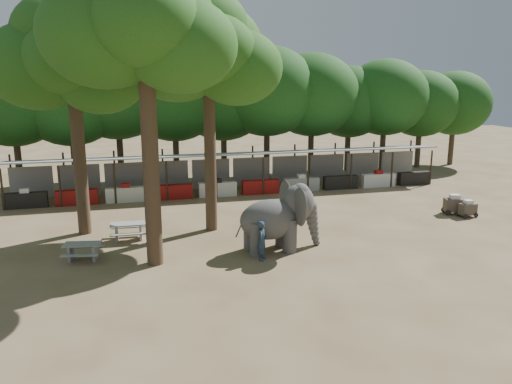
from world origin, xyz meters
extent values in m
plane|color=brown|center=(0.00, 0.00, 0.00)|extent=(100.00, 100.00, 0.00)
cube|color=gray|center=(0.00, 14.00, 2.50)|extent=(28.00, 2.99, 0.39)
cylinder|color=#2D2319|center=(-12.60, 12.65, 1.20)|extent=(0.12, 0.12, 2.40)
cylinder|color=#2D2319|center=(-12.60, 15.35, 1.40)|extent=(0.12, 0.12, 2.80)
cube|color=black|center=(-12.60, 12.90, 0.45)|extent=(2.38, 0.50, 0.90)
cube|color=gray|center=(-12.60, 15.30, 1.00)|extent=(2.52, 0.12, 2.00)
cylinder|color=#2D2319|center=(-9.80, 12.65, 1.20)|extent=(0.12, 0.12, 2.40)
cylinder|color=#2D2319|center=(-9.80, 15.35, 1.40)|extent=(0.12, 0.12, 2.80)
cube|color=maroon|center=(-9.80, 12.90, 0.45)|extent=(2.38, 0.50, 0.90)
cube|color=gray|center=(-9.80, 15.30, 1.00)|extent=(2.52, 0.12, 2.00)
cylinder|color=#2D2319|center=(-7.00, 12.65, 1.20)|extent=(0.12, 0.12, 2.40)
cylinder|color=#2D2319|center=(-7.00, 15.35, 1.40)|extent=(0.12, 0.12, 2.80)
cube|color=silver|center=(-7.00, 12.90, 0.45)|extent=(2.38, 0.50, 0.90)
cube|color=gray|center=(-7.00, 15.30, 1.00)|extent=(2.52, 0.12, 2.00)
cylinder|color=#2D2319|center=(-4.20, 12.65, 1.20)|extent=(0.12, 0.12, 2.40)
cylinder|color=#2D2319|center=(-4.20, 15.35, 1.40)|extent=(0.12, 0.12, 2.80)
cube|color=maroon|center=(-4.20, 12.90, 0.45)|extent=(2.38, 0.50, 0.90)
cube|color=gray|center=(-4.20, 15.30, 1.00)|extent=(2.52, 0.12, 2.00)
cylinder|color=#2D2319|center=(-1.40, 12.65, 1.20)|extent=(0.12, 0.12, 2.40)
cylinder|color=#2D2319|center=(-1.40, 15.35, 1.40)|extent=(0.12, 0.12, 2.80)
cube|color=silver|center=(-1.40, 12.90, 0.45)|extent=(2.38, 0.50, 0.90)
cube|color=gray|center=(-1.40, 15.30, 1.00)|extent=(2.52, 0.12, 2.00)
cylinder|color=#2D2319|center=(1.40, 12.65, 1.20)|extent=(0.12, 0.12, 2.40)
cylinder|color=#2D2319|center=(1.40, 15.35, 1.40)|extent=(0.12, 0.12, 2.80)
cube|color=maroon|center=(1.40, 12.90, 0.45)|extent=(2.38, 0.50, 0.90)
cube|color=gray|center=(1.40, 15.30, 1.00)|extent=(2.52, 0.12, 2.00)
cylinder|color=#2D2319|center=(4.20, 12.65, 1.20)|extent=(0.12, 0.12, 2.40)
cylinder|color=#2D2319|center=(4.20, 15.35, 1.40)|extent=(0.12, 0.12, 2.80)
cube|color=gray|center=(4.20, 12.90, 0.45)|extent=(2.38, 0.50, 0.90)
cube|color=gray|center=(4.20, 15.30, 1.00)|extent=(2.52, 0.12, 2.00)
cylinder|color=#2D2319|center=(7.00, 12.65, 1.20)|extent=(0.12, 0.12, 2.40)
cylinder|color=#2D2319|center=(7.00, 15.35, 1.40)|extent=(0.12, 0.12, 2.80)
cube|color=black|center=(7.00, 12.90, 0.45)|extent=(2.38, 0.50, 0.90)
cube|color=gray|center=(7.00, 15.30, 1.00)|extent=(2.52, 0.12, 2.00)
cylinder|color=#2D2319|center=(9.80, 12.65, 1.20)|extent=(0.12, 0.12, 2.40)
cylinder|color=#2D2319|center=(9.80, 15.35, 1.40)|extent=(0.12, 0.12, 2.80)
cube|color=silver|center=(9.80, 12.90, 0.45)|extent=(2.38, 0.50, 0.90)
cube|color=gray|center=(9.80, 15.30, 1.00)|extent=(2.52, 0.12, 2.00)
cylinder|color=#2D2319|center=(12.60, 12.65, 1.20)|extent=(0.12, 0.12, 2.40)
cylinder|color=#2D2319|center=(12.60, 15.35, 1.40)|extent=(0.12, 0.12, 2.80)
cube|color=black|center=(12.60, 12.90, 0.45)|extent=(2.38, 0.50, 0.90)
cube|color=gray|center=(12.60, 15.30, 1.00)|extent=(2.52, 0.12, 2.00)
cylinder|color=#332316|center=(-9.00, 7.00, 4.60)|extent=(0.60, 0.60, 9.20)
cone|color=#332316|center=(-9.00, 7.00, 9.20)|extent=(0.57, 0.57, 2.88)
ellipsoid|color=#194713|center=(-10.40, 7.30, 7.82)|extent=(4.80, 4.80, 3.94)
ellipsoid|color=#194713|center=(-7.80, 6.40, 7.42)|extent=(4.20, 4.20, 3.44)
ellipsoid|color=#194713|center=(-8.80, 8.10, 8.42)|extent=(5.20, 5.20, 4.26)
ellipsoid|color=#194713|center=(-9.00, 5.70, 8.12)|extent=(3.80, 3.80, 3.12)
ellipsoid|color=#194713|center=(-9.30, 7.20, 9.22)|extent=(4.40, 4.40, 3.61)
cylinder|color=#332316|center=(-6.00, 2.00, 5.20)|extent=(0.64, 0.64, 10.40)
ellipsoid|color=#194713|center=(-7.40, 2.30, 8.84)|extent=(4.80, 4.80, 3.94)
ellipsoid|color=#194713|center=(-4.80, 1.40, 8.44)|extent=(4.20, 4.20, 3.44)
ellipsoid|color=#194713|center=(-5.80, 3.10, 9.44)|extent=(5.20, 5.20, 4.26)
ellipsoid|color=#194713|center=(-6.00, 0.70, 9.14)|extent=(3.80, 3.80, 3.12)
cylinder|color=#332316|center=(-3.00, 6.00, 4.80)|extent=(0.56, 0.56, 9.60)
cone|color=#332316|center=(-3.00, 6.00, 9.60)|extent=(0.53, 0.53, 3.00)
ellipsoid|color=#194713|center=(-4.40, 6.30, 8.16)|extent=(4.80, 4.80, 3.94)
ellipsoid|color=#194713|center=(-1.80, 5.40, 7.76)|extent=(4.20, 4.20, 3.44)
ellipsoid|color=#194713|center=(-2.80, 7.10, 8.76)|extent=(5.20, 5.20, 4.26)
ellipsoid|color=#194713|center=(-3.00, 4.70, 8.46)|extent=(3.80, 3.80, 3.12)
ellipsoid|color=#194713|center=(-3.30, 6.20, 9.56)|extent=(4.40, 4.40, 3.61)
cylinder|color=#332316|center=(-13.33, 19.00, 1.87)|extent=(0.44, 0.44, 3.74)
ellipsoid|color=#0E370E|center=(-13.33, 19.00, 5.53)|extent=(6.46, 5.95, 5.61)
cylinder|color=#332316|center=(-10.00, 19.00, 1.87)|extent=(0.44, 0.44, 3.74)
ellipsoid|color=#0E370E|center=(-10.00, 19.00, 5.53)|extent=(6.46, 5.95, 5.61)
cylinder|color=#332316|center=(-6.67, 19.00, 1.87)|extent=(0.44, 0.44, 3.74)
ellipsoid|color=#0E370E|center=(-6.67, 19.00, 5.53)|extent=(6.46, 5.95, 5.61)
cylinder|color=#332316|center=(-3.33, 19.00, 1.87)|extent=(0.44, 0.44, 3.74)
ellipsoid|color=#0E370E|center=(-3.33, 19.00, 5.53)|extent=(6.46, 5.95, 5.61)
cylinder|color=#332316|center=(0.00, 19.00, 1.87)|extent=(0.44, 0.44, 3.74)
ellipsoid|color=#0E370E|center=(0.00, 19.00, 5.53)|extent=(6.46, 5.95, 5.61)
cylinder|color=#332316|center=(3.33, 19.00, 1.87)|extent=(0.44, 0.44, 3.74)
ellipsoid|color=#0E370E|center=(3.33, 19.00, 5.53)|extent=(6.46, 5.95, 5.61)
cylinder|color=#332316|center=(6.67, 19.00, 1.87)|extent=(0.44, 0.44, 3.74)
ellipsoid|color=#0E370E|center=(6.67, 19.00, 5.53)|extent=(6.46, 5.95, 5.61)
cylinder|color=#332316|center=(10.00, 19.00, 1.87)|extent=(0.44, 0.44, 3.74)
ellipsoid|color=#0E370E|center=(10.00, 19.00, 5.53)|extent=(6.46, 5.95, 5.61)
cylinder|color=#332316|center=(13.33, 19.00, 1.87)|extent=(0.44, 0.44, 3.74)
ellipsoid|color=#0E370E|center=(13.33, 19.00, 5.53)|extent=(6.46, 5.95, 5.61)
cylinder|color=#332316|center=(16.67, 19.00, 1.87)|extent=(0.44, 0.44, 3.74)
ellipsoid|color=#0E370E|center=(16.67, 19.00, 5.53)|extent=(6.46, 5.95, 5.61)
cylinder|color=#332316|center=(20.00, 19.00, 1.87)|extent=(0.44, 0.44, 3.74)
ellipsoid|color=#0E370E|center=(20.00, 19.00, 5.53)|extent=(6.46, 5.95, 5.61)
ellipsoid|color=#403D3D|center=(-1.10, 2.27, 1.41)|extent=(2.80, 1.78, 1.74)
cylinder|color=#403D3D|center=(-1.81, 1.80, 0.73)|extent=(0.67, 0.67, 1.46)
cylinder|color=#403D3D|center=(-1.87, 2.62, 0.73)|extent=(0.67, 0.67, 1.46)
cylinder|color=#403D3D|center=(-0.33, 1.91, 0.73)|extent=(0.67, 0.67, 1.46)
cylinder|color=#403D3D|center=(-0.40, 2.74, 0.73)|extent=(0.67, 0.67, 1.46)
ellipsoid|color=#403D3D|center=(0.17, 2.37, 2.03)|extent=(1.58, 1.31, 1.61)
ellipsoid|color=#403D3D|center=(-0.02, 1.56, 2.07)|extent=(0.35, 1.34, 1.65)
ellipsoid|color=#403D3D|center=(-0.14, 3.13, 2.07)|extent=(0.35, 1.34, 1.65)
cone|color=#403D3D|center=(0.95, 2.43, 0.91)|extent=(0.71, 0.71, 1.82)
imported|color=#26384C|center=(-1.72, 1.29, 0.82)|extent=(0.64, 0.71, 1.65)
cube|color=gray|center=(-8.83, 3.11, 0.70)|extent=(1.56, 0.93, 0.06)
cube|color=gray|center=(-9.31, 3.20, 0.34)|extent=(0.20, 0.59, 0.68)
cube|color=gray|center=(-8.36, 3.03, 0.34)|extent=(0.20, 0.59, 0.68)
cube|color=gray|center=(-8.93, 2.59, 0.41)|extent=(1.48, 0.50, 0.05)
cube|color=gray|center=(-8.74, 3.64, 0.41)|extent=(1.48, 0.50, 0.05)
cube|color=gray|center=(-6.98, 5.37, 0.77)|extent=(1.63, 0.81, 0.06)
cube|color=gray|center=(-7.51, 5.39, 0.37)|extent=(0.13, 0.64, 0.75)
cube|color=gray|center=(-6.44, 5.35, 0.37)|extent=(0.13, 0.64, 0.75)
cube|color=gray|center=(-7.00, 4.78, 0.45)|extent=(1.61, 0.33, 0.05)
cube|color=gray|center=(-6.95, 5.96, 0.45)|extent=(1.61, 0.33, 0.05)
cube|color=#3C3027|center=(10.70, 4.71, 0.43)|extent=(0.90, 0.59, 0.60)
cylinder|color=black|center=(10.38, 4.40, 0.13)|extent=(0.26, 0.07, 0.26)
cylinder|color=black|center=(11.07, 4.46, 0.13)|extent=(0.26, 0.07, 0.26)
cylinder|color=black|center=(10.33, 4.97, 0.13)|extent=(0.26, 0.07, 0.26)
cylinder|color=black|center=(11.02, 5.03, 0.13)|extent=(0.26, 0.07, 0.26)
cube|color=silver|center=(10.70, 4.71, 0.82)|extent=(0.46, 0.38, 0.22)
cube|color=#3C3027|center=(10.35, 5.40, 0.51)|extent=(1.16, 0.89, 0.72)
cylinder|color=black|center=(9.86, 5.20, 0.15)|extent=(0.31, 0.15, 0.31)
cylinder|color=black|center=(10.64, 4.96, 0.15)|extent=(0.31, 0.15, 0.31)
cylinder|color=black|center=(10.05, 5.85, 0.15)|extent=(0.31, 0.15, 0.31)
cylinder|color=black|center=(10.84, 5.61, 0.15)|extent=(0.31, 0.15, 0.31)
cube|color=silver|center=(10.35, 5.40, 0.97)|extent=(0.61, 0.54, 0.26)
camera|label=1|loc=(-6.96, -17.36, 7.29)|focal=35.00mm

